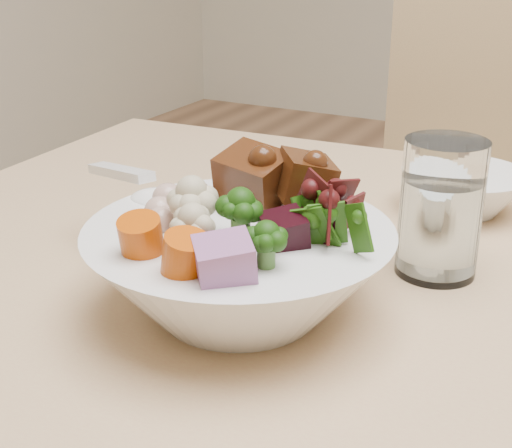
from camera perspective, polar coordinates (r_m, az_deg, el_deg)
chair_far at (r=1.21m, az=19.72°, el=1.48°), size 0.52×0.52×0.95m
food_bowl at (r=0.55m, az=-1.11°, el=-3.18°), size 0.24×0.24×0.13m
soup_spoon at (r=0.61m, az=-8.61°, el=2.47°), size 0.14×0.09×0.03m
water_glass at (r=0.62m, az=14.52°, el=0.79°), size 0.07×0.07×0.12m
side_bowl at (r=0.78m, az=16.26°, el=2.52°), size 0.13×0.13×0.04m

